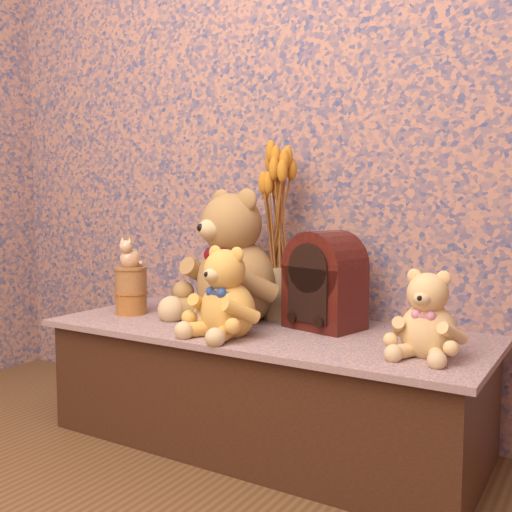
{
  "coord_description": "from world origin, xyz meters",
  "views": [
    {
      "loc": [
        0.97,
        -0.43,
        0.8
      ],
      "look_at": [
        0.0,
        1.16,
        0.63
      ],
      "focal_mm": 41.35,
      "sensor_mm": 36.0,
      "label": 1
    }
  ],
  "objects_px": {
    "ceramic_vase": "(279,293)",
    "teddy_large": "(237,250)",
    "teddy_medium": "(228,288)",
    "biscuit_tin_lower": "(131,303)",
    "teddy_small": "(429,310)",
    "cat_figurine": "(130,252)",
    "cathedral_radio": "(325,280)"
  },
  "relations": [
    {
      "from": "ceramic_vase",
      "to": "teddy_large",
      "type": "bearing_deg",
      "value": -149.08
    },
    {
      "from": "teddy_medium",
      "to": "biscuit_tin_lower",
      "type": "xyz_separation_m",
      "value": [
        -0.5,
        0.1,
        -0.11
      ]
    },
    {
      "from": "teddy_large",
      "to": "biscuit_tin_lower",
      "type": "xyz_separation_m",
      "value": [
        -0.38,
        -0.13,
        -0.2
      ]
    },
    {
      "from": "teddy_small",
      "to": "cat_figurine",
      "type": "distance_m",
      "value": 1.1
    },
    {
      "from": "biscuit_tin_lower",
      "to": "teddy_small",
      "type": "bearing_deg",
      "value": -1.38
    },
    {
      "from": "teddy_medium",
      "to": "cat_figurine",
      "type": "xyz_separation_m",
      "value": [
        -0.5,
        0.1,
        0.08
      ]
    },
    {
      "from": "teddy_large",
      "to": "teddy_small",
      "type": "relative_size",
      "value": 1.96
    },
    {
      "from": "ceramic_vase",
      "to": "biscuit_tin_lower",
      "type": "bearing_deg",
      "value": -158.26
    },
    {
      "from": "cathedral_radio",
      "to": "cat_figurine",
      "type": "bearing_deg",
      "value": -154.42
    },
    {
      "from": "ceramic_vase",
      "to": "biscuit_tin_lower",
      "type": "distance_m",
      "value": 0.55
    },
    {
      "from": "teddy_small",
      "to": "biscuit_tin_lower",
      "type": "height_order",
      "value": "teddy_small"
    },
    {
      "from": "ceramic_vase",
      "to": "teddy_medium",
      "type": "bearing_deg",
      "value": -92.05
    },
    {
      "from": "teddy_medium",
      "to": "cathedral_radio",
      "type": "relative_size",
      "value": 0.93
    },
    {
      "from": "teddy_medium",
      "to": "biscuit_tin_lower",
      "type": "relative_size",
      "value": 2.62
    },
    {
      "from": "cathedral_radio",
      "to": "teddy_small",
      "type": "bearing_deg",
      "value": -10.35
    },
    {
      "from": "teddy_medium",
      "to": "ceramic_vase",
      "type": "xyz_separation_m",
      "value": [
        0.01,
        0.3,
        -0.06
      ]
    },
    {
      "from": "cathedral_radio",
      "to": "ceramic_vase",
      "type": "distance_m",
      "value": 0.22
    },
    {
      "from": "teddy_large",
      "to": "cathedral_radio",
      "type": "height_order",
      "value": "teddy_large"
    },
    {
      "from": "teddy_large",
      "to": "teddy_small",
      "type": "xyz_separation_m",
      "value": [
        0.71,
        -0.15,
        -0.12
      ]
    },
    {
      "from": "biscuit_tin_lower",
      "to": "cat_figurine",
      "type": "xyz_separation_m",
      "value": [
        0.0,
        0.0,
        0.19
      ]
    },
    {
      "from": "cathedral_radio",
      "to": "cat_figurine",
      "type": "height_order",
      "value": "cathedral_radio"
    },
    {
      "from": "cathedral_radio",
      "to": "biscuit_tin_lower",
      "type": "height_order",
      "value": "cathedral_radio"
    },
    {
      "from": "teddy_large",
      "to": "cathedral_radio",
      "type": "xyz_separation_m",
      "value": [
        0.33,
        0.02,
        -0.09
      ]
    },
    {
      "from": "biscuit_tin_lower",
      "to": "cat_figurine",
      "type": "relative_size",
      "value": 1.0
    },
    {
      "from": "teddy_medium",
      "to": "ceramic_vase",
      "type": "distance_m",
      "value": 0.31
    },
    {
      "from": "teddy_large",
      "to": "teddy_small",
      "type": "distance_m",
      "value": 0.74
    },
    {
      "from": "teddy_large",
      "to": "cat_figurine",
      "type": "height_order",
      "value": "teddy_large"
    },
    {
      "from": "teddy_small",
      "to": "biscuit_tin_lower",
      "type": "xyz_separation_m",
      "value": [
        -1.09,
        0.03,
        -0.08
      ]
    },
    {
      "from": "biscuit_tin_lower",
      "to": "cat_figurine",
      "type": "distance_m",
      "value": 0.19
    },
    {
      "from": "cat_figurine",
      "to": "teddy_large",
      "type": "bearing_deg",
      "value": 7.2
    },
    {
      "from": "teddy_large",
      "to": "teddy_medium",
      "type": "bearing_deg",
      "value": -41.69
    },
    {
      "from": "teddy_large",
      "to": "biscuit_tin_lower",
      "type": "distance_m",
      "value": 0.45
    }
  ]
}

